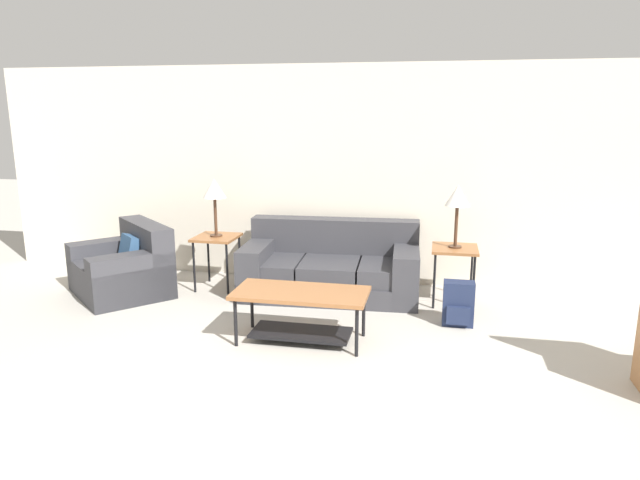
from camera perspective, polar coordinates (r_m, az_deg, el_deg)
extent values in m
plane|color=#B2ADA3|center=(3.72, -6.86, -21.20)|extent=(24.00, 24.00, 0.00)
cube|color=silver|center=(6.88, 3.10, 6.43)|extent=(9.16, 0.06, 2.60)
cube|color=#38383D|center=(6.54, 1.07, -4.56)|extent=(2.02, 1.08, 0.22)
cube|color=#38383D|center=(6.58, -4.64, -2.60)|extent=(0.68, 0.91, 0.20)
cube|color=#38383D|center=(6.47, 1.05, -2.84)|extent=(0.68, 0.91, 0.20)
cube|color=#38383D|center=(6.42, 6.90, -3.06)|extent=(0.68, 0.91, 0.20)
cube|color=#38383D|center=(6.76, 1.49, 0.48)|extent=(1.98, 0.37, 0.40)
cube|color=#38383D|center=(6.65, -6.18, -2.73)|extent=(0.33, 0.99, 0.58)
cube|color=#38383D|center=(6.44, 8.58, -3.33)|extent=(0.33, 0.99, 0.58)
cube|color=#38383D|center=(6.93, -19.30, -3.52)|extent=(1.42, 1.41, 0.40)
cube|color=#38383D|center=(6.93, -17.00, 0.05)|extent=(0.99, 0.93, 0.40)
cube|color=#38383D|center=(7.30, -20.33, -2.13)|extent=(0.80, 0.85, 0.56)
cube|color=#38383D|center=(6.52, -18.25, -3.73)|extent=(0.80, 0.85, 0.56)
cube|color=#33567F|center=(6.89, -18.59, -0.99)|extent=(0.38, 0.37, 0.36)
cube|color=#935B33|center=(5.17, -1.93, -5.32)|extent=(1.21, 0.58, 0.04)
cylinder|color=black|center=(5.19, -8.44, -8.17)|extent=(0.03, 0.03, 0.44)
cylinder|color=black|center=(4.94, 3.69, -9.17)|extent=(0.03, 0.03, 0.44)
cylinder|color=black|center=(5.60, -6.82, -6.53)|extent=(0.03, 0.03, 0.44)
cylinder|color=black|center=(5.37, 4.39, -7.35)|extent=(0.03, 0.03, 0.44)
cube|color=black|center=(5.30, -1.90, -9.24)|extent=(0.91, 0.41, 0.02)
cube|color=#935B33|center=(6.78, -10.32, 0.26)|extent=(0.48, 0.51, 0.03)
cylinder|color=black|center=(6.74, -12.48, -2.67)|extent=(0.03, 0.03, 0.60)
cylinder|color=black|center=(6.59, -9.27, -2.89)|extent=(0.03, 0.03, 0.60)
cylinder|color=black|center=(7.12, -11.09, -1.77)|extent=(0.03, 0.03, 0.60)
cylinder|color=black|center=(6.97, -8.03, -1.96)|extent=(0.03, 0.03, 0.60)
cube|color=#935B33|center=(6.30, 13.34, -0.86)|extent=(0.48, 0.51, 0.03)
cylinder|color=black|center=(6.17, 11.36, -4.08)|extent=(0.03, 0.03, 0.60)
cylinder|color=black|center=(6.18, 15.10, -4.24)|extent=(0.03, 0.03, 0.60)
cylinder|color=black|center=(6.58, 11.40, -3.00)|extent=(0.03, 0.03, 0.60)
cylinder|color=black|center=(6.59, 14.91, -3.16)|extent=(0.03, 0.03, 0.60)
cylinder|color=#472D1E|center=(6.77, -10.33, 0.46)|extent=(0.14, 0.14, 0.02)
cylinder|color=#472D1E|center=(6.73, -10.41, 2.34)|extent=(0.04, 0.04, 0.44)
cone|color=white|center=(6.67, -10.52, 5.11)|extent=(0.26, 0.26, 0.22)
cylinder|color=#472D1E|center=(6.29, 13.35, -0.65)|extent=(0.14, 0.14, 0.02)
cylinder|color=#472D1E|center=(6.24, 13.46, 1.38)|extent=(0.04, 0.04, 0.44)
cone|color=white|center=(6.19, 13.62, 4.35)|extent=(0.26, 0.26, 0.22)
cube|color=#1E2847|center=(5.79, 13.67, -6.18)|extent=(0.30, 0.17, 0.44)
cube|color=#1E2847|center=(5.72, 13.65, -7.36)|extent=(0.22, 0.05, 0.18)
cylinder|color=#1E2847|center=(5.88, 12.84, -5.60)|extent=(0.02, 0.02, 0.33)
cylinder|color=#1E2847|center=(5.88, 14.45, -5.67)|extent=(0.02, 0.02, 0.33)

